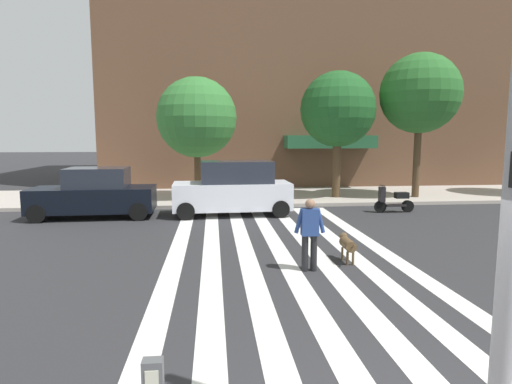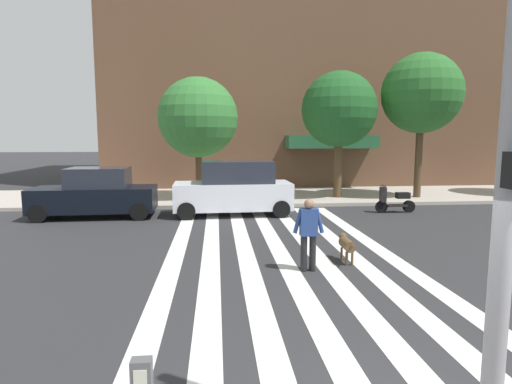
{
  "view_description": "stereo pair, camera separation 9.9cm",
  "coord_description": "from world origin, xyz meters",
  "px_view_note": "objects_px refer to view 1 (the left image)",
  "views": [
    {
      "loc": [
        -2.26,
        -3.58,
        3.0
      ],
      "look_at": [
        -0.97,
        9.2,
        1.34
      ],
      "focal_mm": 29.91,
      "sensor_mm": 36.0,
      "label": 1
    },
    {
      "loc": [
        -2.16,
        -3.59,
        3.0
      ],
      "look_at": [
        -0.97,
        9.2,
        1.34
      ],
      "focal_mm": 29.91,
      "sensor_mm": 36.0,
      "label": 2
    }
  ],
  "objects_px": {
    "parked_scooter": "(394,201)",
    "dog_on_leash": "(347,244)",
    "parked_car_behind_first": "(233,189)",
    "street_tree_further": "(420,94)",
    "street_tree_nearest": "(197,118)",
    "street_tree_middle": "(338,110)",
    "parked_car_near_curb": "(95,194)",
    "pedestrian_dog_walker": "(310,231)"
  },
  "relations": [
    {
      "from": "parked_scooter",
      "to": "dog_on_leash",
      "type": "height_order",
      "value": "parked_scooter"
    },
    {
      "from": "parked_car_behind_first",
      "to": "street_tree_further",
      "type": "distance_m",
      "value": 10.25
    },
    {
      "from": "street_tree_nearest",
      "to": "parked_car_behind_first",
      "type": "bearing_deg",
      "value": -68.01
    },
    {
      "from": "street_tree_nearest",
      "to": "dog_on_leash",
      "type": "relative_size",
      "value": 5.53
    },
    {
      "from": "street_tree_further",
      "to": "dog_on_leash",
      "type": "bearing_deg",
      "value": -123.72
    },
    {
      "from": "parked_car_behind_first",
      "to": "street_tree_nearest",
      "type": "distance_m",
      "value": 4.91
    },
    {
      "from": "street_tree_middle",
      "to": "dog_on_leash",
      "type": "bearing_deg",
      "value": -104.83
    },
    {
      "from": "parked_car_near_curb",
      "to": "street_tree_middle",
      "type": "distance_m",
      "value": 11.36
    },
    {
      "from": "parked_scooter",
      "to": "street_tree_nearest",
      "type": "relative_size",
      "value": 0.29
    },
    {
      "from": "parked_scooter",
      "to": "dog_on_leash",
      "type": "bearing_deg",
      "value": -121.75
    },
    {
      "from": "street_tree_further",
      "to": "dog_on_leash",
      "type": "relative_size",
      "value": 6.67
    },
    {
      "from": "parked_car_near_curb",
      "to": "street_tree_nearest",
      "type": "relative_size",
      "value": 0.8
    },
    {
      "from": "parked_car_near_curb",
      "to": "street_tree_middle",
      "type": "bearing_deg",
      "value": 18.53
    },
    {
      "from": "street_tree_nearest",
      "to": "dog_on_leash",
      "type": "distance_m",
      "value": 11.53
    },
    {
      "from": "street_tree_middle",
      "to": "dog_on_leash",
      "type": "height_order",
      "value": "street_tree_middle"
    },
    {
      "from": "street_tree_middle",
      "to": "street_tree_further",
      "type": "distance_m",
      "value": 3.9
    },
    {
      "from": "street_tree_middle",
      "to": "parked_scooter",
      "type": "bearing_deg",
      "value": -69.11
    },
    {
      "from": "street_tree_middle",
      "to": "street_tree_further",
      "type": "bearing_deg",
      "value": -4.9
    },
    {
      "from": "street_tree_further",
      "to": "parked_car_behind_first",
      "type": "bearing_deg",
      "value": -160.7
    },
    {
      "from": "parked_scooter",
      "to": "pedestrian_dog_walker",
      "type": "xyz_separation_m",
      "value": [
        -5.07,
        -7.07,
        0.45
      ]
    },
    {
      "from": "street_tree_further",
      "to": "street_tree_middle",
      "type": "bearing_deg",
      "value": 175.1
    },
    {
      "from": "parked_car_behind_first",
      "to": "street_tree_further",
      "type": "bearing_deg",
      "value": 19.3
    },
    {
      "from": "parked_scooter",
      "to": "street_tree_nearest",
      "type": "height_order",
      "value": "street_tree_nearest"
    },
    {
      "from": "parked_car_behind_first",
      "to": "parked_scooter",
      "type": "bearing_deg",
      "value": -0.92
    },
    {
      "from": "parked_car_near_curb",
      "to": "street_tree_middle",
      "type": "relative_size",
      "value": 0.76
    },
    {
      "from": "parked_scooter",
      "to": "dog_on_leash",
      "type": "relative_size",
      "value": 1.61
    },
    {
      "from": "street_tree_further",
      "to": "pedestrian_dog_walker",
      "type": "distance_m",
      "value": 13.39
    },
    {
      "from": "parked_car_behind_first",
      "to": "dog_on_leash",
      "type": "relative_size",
      "value": 4.48
    },
    {
      "from": "parked_car_behind_first",
      "to": "parked_scooter",
      "type": "height_order",
      "value": "parked_car_behind_first"
    },
    {
      "from": "street_tree_middle",
      "to": "pedestrian_dog_walker",
      "type": "xyz_separation_m",
      "value": [
        -3.72,
        -10.62,
        -3.35
      ]
    },
    {
      "from": "parked_scooter",
      "to": "street_tree_further",
      "type": "xyz_separation_m",
      "value": [
        2.47,
        3.22,
        4.53
      ]
    },
    {
      "from": "street_tree_further",
      "to": "dog_on_leash",
      "type": "xyz_separation_m",
      "value": [
        -6.47,
        -9.7,
        -4.56
      ]
    },
    {
      "from": "parked_scooter",
      "to": "street_tree_further",
      "type": "relative_size",
      "value": 0.24
    },
    {
      "from": "street_tree_nearest",
      "to": "street_tree_middle",
      "type": "height_order",
      "value": "street_tree_middle"
    },
    {
      "from": "street_tree_middle",
      "to": "street_tree_nearest",
      "type": "bearing_deg",
      "value": 177.82
    },
    {
      "from": "street_tree_middle",
      "to": "pedestrian_dog_walker",
      "type": "height_order",
      "value": "street_tree_middle"
    },
    {
      "from": "parked_car_behind_first",
      "to": "street_tree_nearest",
      "type": "xyz_separation_m",
      "value": [
        -1.49,
        3.7,
        2.87
      ]
    },
    {
      "from": "street_tree_nearest",
      "to": "street_tree_further",
      "type": "relative_size",
      "value": 0.83
    },
    {
      "from": "parked_scooter",
      "to": "pedestrian_dog_walker",
      "type": "height_order",
      "value": "pedestrian_dog_walker"
    },
    {
      "from": "parked_car_near_curb",
      "to": "parked_car_behind_first",
      "type": "bearing_deg",
      "value": 0.01
    },
    {
      "from": "parked_scooter",
      "to": "pedestrian_dog_walker",
      "type": "relative_size",
      "value": 0.99
    },
    {
      "from": "pedestrian_dog_walker",
      "to": "street_tree_further",
      "type": "bearing_deg",
      "value": 53.77
    }
  ]
}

